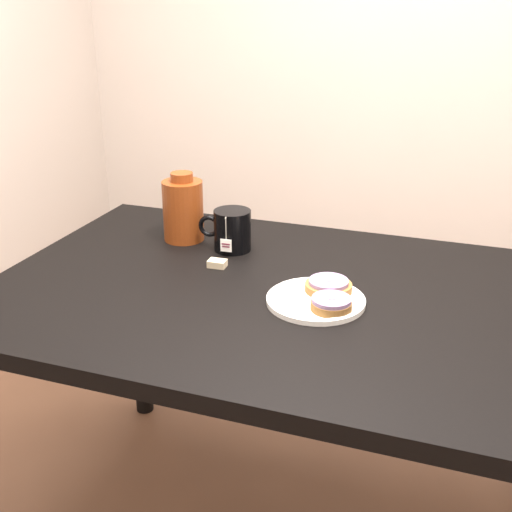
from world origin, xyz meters
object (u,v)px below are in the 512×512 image
object	(u,v)px
bagel_back	(328,286)
bagel_package	(183,209)
teabag_pouch	(217,263)
plate	(316,300)
table	(288,322)
bagel_front	(331,304)
mug	(232,230)

from	to	relation	value
bagel_back	bagel_package	bearing A→B (deg)	154.70
teabag_pouch	plate	bearing A→B (deg)	-21.99
plate	teabag_pouch	bearing A→B (deg)	158.01
table	teabag_pouch	distance (m)	0.24
table	plate	world-z (taller)	plate
table	teabag_pouch	xyz separation A→B (m)	(-0.21, 0.07, 0.09)
table	bagel_package	bearing A→B (deg)	148.78
table	plate	distance (m)	0.13
bagel_back	bagel_front	bearing A→B (deg)	-72.98
bagel_front	bagel_package	bearing A→B (deg)	147.98
mug	bagel_package	xyz separation A→B (m)	(-0.15, 0.03, 0.03)
table	teabag_pouch	bearing A→B (deg)	160.34
table	bagel_front	xyz separation A→B (m)	(0.12, -0.08, 0.11)
plate	bagel_back	distance (m)	0.05
plate	bagel_front	bearing A→B (deg)	-43.38
teabag_pouch	bagel_front	bearing A→B (deg)	-25.48
table	bagel_back	distance (m)	0.14
table	mug	size ratio (longest dim) A/B	9.43
table	mug	distance (m)	0.32
plate	mug	size ratio (longest dim) A/B	1.49
table	plate	xyz separation A→B (m)	(0.08, -0.04, 0.09)
plate	bagel_package	world-z (taller)	bagel_package
table	mug	bearing A→B (deg)	137.93
table	bagel_package	world-z (taller)	bagel_package
bagel_back	bagel_front	size ratio (longest dim) A/B	1.15
plate	bagel_package	distance (m)	0.53
plate	teabag_pouch	size ratio (longest dim) A/B	4.90
plate	bagel_back	world-z (taller)	bagel_back
bagel_back	bagel_front	distance (m)	0.09
plate	bagel_back	xyz separation A→B (m)	(0.02, 0.05, 0.02)
plate	bagel_package	size ratio (longest dim) A/B	1.15
plate	teabag_pouch	xyz separation A→B (m)	(-0.28, 0.12, 0.00)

